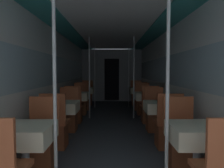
% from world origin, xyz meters
% --- Properties ---
extents(wall_left, '(0.05, 10.44, 2.27)m').
position_xyz_m(wall_left, '(-1.34, 3.82, 1.16)').
color(wall_left, silver).
rests_on(wall_left, ground_plane).
extents(wall_right, '(0.05, 10.44, 2.27)m').
position_xyz_m(wall_right, '(1.34, 3.82, 1.16)').
color(wall_right, silver).
rests_on(wall_right, ground_plane).
extents(ceiling_panel, '(2.68, 10.44, 0.07)m').
position_xyz_m(ceiling_panel, '(0.00, 3.82, 2.31)').
color(ceiling_panel, white).
rests_on(ceiling_panel, wall_left).
extents(bulkhead_far, '(2.62, 0.09, 2.27)m').
position_xyz_m(bulkhead_far, '(0.00, 8.21, 1.13)').
color(bulkhead_far, gray).
rests_on(bulkhead_far, ground_plane).
extents(dining_table_left_0, '(0.60, 0.60, 0.72)m').
position_xyz_m(dining_table_left_0, '(-0.96, 0.98, 0.60)').
color(dining_table_left_0, '#4C4C51').
rests_on(dining_table_left_0, ground_plane).
extents(chair_left_far_0, '(0.43, 0.43, 0.96)m').
position_xyz_m(chair_left_far_0, '(-0.96, 1.52, 0.30)').
color(chair_left_far_0, brown).
rests_on(chair_left_far_0, ground_plane).
extents(support_pole_left_0, '(0.04, 0.04, 2.27)m').
position_xyz_m(support_pole_left_0, '(-0.62, 0.98, 1.14)').
color(support_pole_left_0, silver).
rests_on(support_pole_left_0, ground_plane).
extents(dining_table_left_1, '(0.60, 0.60, 0.72)m').
position_xyz_m(dining_table_left_1, '(-0.96, 2.82, 0.60)').
color(dining_table_left_1, '#4C4C51').
rests_on(dining_table_left_1, ground_plane).
extents(chair_left_near_1, '(0.43, 0.43, 0.96)m').
position_xyz_m(chair_left_near_1, '(-0.96, 2.27, 0.30)').
color(chair_left_near_1, brown).
rests_on(chair_left_near_1, ground_plane).
extents(chair_left_far_1, '(0.43, 0.43, 0.96)m').
position_xyz_m(chair_left_far_1, '(-0.96, 3.36, 0.30)').
color(chair_left_far_1, brown).
rests_on(chair_left_far_1, ground_plane).
extents(dining_table_left_2, '(0.60, 0.60, 0.72)m').
position_xyz_m(dining_table_left_2, '(-0.96, 4.66, 0.60)').
color(dining_table_left_2, '#4C4C51').
rests_on(dining_table_left_2, ground_plane).
extents(chair_left_near_2, '(0.43, 0.43, 0.96)m').
position_xyz_m(chair_left_near_2, '(-0.96, 4.12, 0.30)').
color(chair_left_near_2, brown).
rests_on(chair_left_near_2, ground_plane).
extents(chair_left_far_2, '(0.43, 0.43, 0.96)m').
position_xyz_m(chair_left_far_2, '(-0.96, 5.21, 0.30)').
color(chair_left_far_2, brown).
rests_on(chair_left_far_2, ground_plane).
extents(support_pole_left_2, '(0.04, 0.04, 2.27)m').
position_xyz_m(support_pole_left_2, '(-0.62, 4.66, 1.14)').
color(support_pole_left_2, silver).
rests_on(support_pole_left_2, ground_plane).
extents(dining_table_left_3, '(0.60, 0.60, 0.72)m').
position_xyz_m(dining_table_left_3, '(-0.96, 6.50, 0.60)').
color(dining_table_left_3, '#4C4C51').
rests_on(dining_table_left_3, ground_plane).
extents(chair_left_near_3, '(0.43, 0.43, 0.96)m').
position_xyz_m(chair_left_near_3, '(-0.96, 5.96, 0.30)').
color(chair_left_near_3, brown).
rests_on(chair_left_near_3, ground_plane).
extents(chair_left_far_3, '(0.43, 0.43, 0.96)m').
position_xyz_m(chair_left_far_3, '(-0.96, 7.05, 0.30)').
color(chair_left_far_3, brown).
rests_on(chair_left_far_3, ground_plane).
extents(support_pole_left_3, '(0.04, 0.04, 2.27)m').
position_xyz_m(support_pole_left_3, '(-0.62, 6.50, 1.14)').
color(support_pole_left_3, silver).
rests_on(support_pole_left_3, ground_plane).
extents(dining_table_right_0, '(0.60, 0.60, 0.72)m').
position_xyz_m(dining_table_right_0, '(0.96, 0.98, 0.60)').
color(dining_table_right_0, '#4C4C51').
rests_on(dining_table_right_0, ground_plane).
extents(chair_right_far_0, '(0.43, 0.43, 0.96)m').
position_xyz_m(chair_right_far_0, '(0.96, 1.52, 0.30)').
color(chair_right_far_0, brown).
rests_on(chair_right_far_0, ground_plane).
extents(support_pole_right_0, '(0.04, 0.04, 2.27)m').
position_xyz_m(support_pole_right_0, '(0.62, 0.98, 1.14)').
color(support_pole_right_0, silver).
rests_on(support_pole_right_0, ground_plane).
extents(dining_table_right_1, '(0.60, 0.60, 0.72)m').
position_xyz_m(dining_table_right_1, '(0.96, 2.82, 0.60)').
color(dining_table_right_1, '#4C4C51').
rests_on(dining_table_right_1, ground_plane).
extents(chair_right_near_1, '(0.43, 0.43, 0.96)m').
position_xyz_m(chair_right_near_1, '(0.96, 2.27, 0.30)').
color(chair_right_near_1, brown).
rests_on(chair_right_near_1, ground_plane).
extents(chair_right_far_1, '(0.43, 0.43, 0.96)m').
position_xyz_m(chair_right_far_1, '(0.96, 3.36, 0.30)').
color(chair_right_far_1, brown).
rests_on(chair_right_far_1, ground_plane).
extents(dining_table_right_2, '(0.60, 0.60, 0.72)m').
position_xyz_m(dining_table_right_2, '(0.96, 4.66, 0.60)').
color(dining_table_right_2, '#4C4C51').
rests_on(dining_table_right_2, ground_plane).
extents(chair_right_near_2, '(0.43, 0.43, 0.96)m').
position_xyz_m(chair_right_near_2, '(0.96, 4.12, 0.30)').
color(chair_right_near_2, brown).
rests_on(chair_right_near_2, ground_plane).
extents(chair_right_far_2, '(0.43, 0.43, 0.96)m').
position_xyz_m(chair_right_far_2, '(0.96, 5.21, 0.30)').
color(chair_right_far_2, brown).
rests_on(chair_right_far_2, ground_plane).
extents(support_pole_right_2, '(0.04, 0.04, 2.27)m').
position_xyz_m(support_pole_right_2, '(0.62, 4.66, 1.14)').
color(support_pole_right_2, silver).
rests_on(support_pole_right_2, ground_plane).
extents(dining_table_right_3, '(0.60, 0.60, 0.72)m').
position_xyz_m(dining_table_right_3, '(0.96, 6.50, 0.60)').
color(dining_table_right_3, '#4C4C51').
rests_on(dining_table_right_3, ground_plane).
extents(chair_right_near_3, '(0.43, 0.43, 0.96)m').
position_xyz_m(chair_right_near_3, '(0.96, 5.96, 0.30)').
color(chair_right_near_3, brown).
rests_on(chair_right_near_3, ground_plane).
extents(chair_right_far_3, '(0.43, 0.43, 0.96)m').
position_xyz_m(chair_right_far_3, '(0.96, 7.05, 0.30)').
color(chair_right_far_3, brown).
rests_on(chair_right_far_3, ground_plane).
extents(support_pole_right_3, '(0.04, 0.04, 2.27)m').
position_xyz_m(support_pole_right_3, '(0.62, 6.50, 1.14)').
color(support_pole_right_3, silver).
rests_on(support_pole_right_3, ground_plane).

